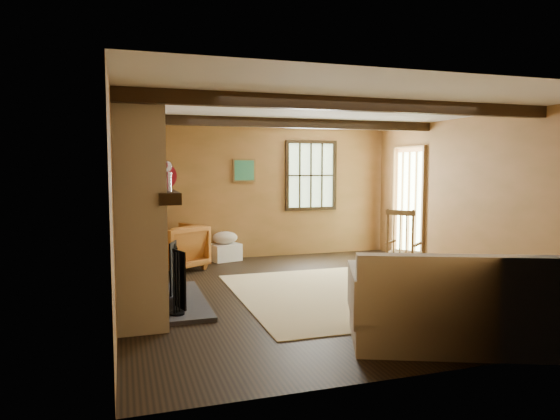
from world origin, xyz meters
name	(u,v)px	position (x,y,z in m)	size (l,w,h in m)	color
ground	(314,292)	(0.00, 0.00, 0.00)	(5.50, 5.50, 0.00)	black
room_envelope	(323,169)	(0.22, 0.26, 1.63)	(5.02, 5.52, 2.44)	#A36B3A
fireplace	(140,215)	(-2.23, 0.00, 1.10)	(1.02, 2.30, 2.40)	brown
rug	(334,294)	(0.20, -0.20, 0.00)	(2.50, 3.00, 0.01)	beige
rocking_chair	(403,251)	(1.42, 0.13, 0.45)	(0.85, 0.81, 1.07)	tan
sofa	(473,311)	(0.68, -2.31, 0.33)	(2.46, 1.77, 0.91)	beige
firewood_pile	(159,258)	(-1.84, 2.53, 0.12)	(0.63, 0.12, 0.23)	brown
laundry_basket	(225,252)	(-0.70, 2.55, 0.15)	(0.50, 0.38, 0.30)	white
basket_pillow	(225,238)	(-0.70, 2.55, 0.41)	(0.44, 0.36, 0.22)	beige
armchair	(176,247)	(-1.61, 2.00, 0.37)	(0.79, 0.81, 0.74)	#BF6026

